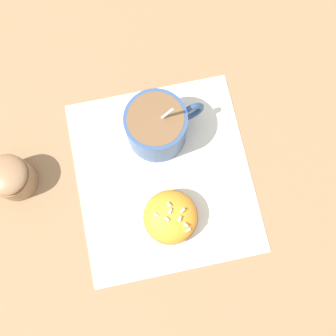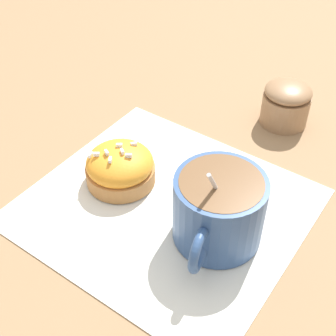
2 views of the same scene
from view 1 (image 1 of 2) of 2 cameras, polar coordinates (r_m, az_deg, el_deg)
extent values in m
plane|color=#93704C|center=(0.61, -0.64, -1.19)|extent=(3.00, 3.00, 0.00)
cube|color=white|center=(0.61, -0.64, -1.16)|extent=(0.30, 0.28, 0.00)
cylinder|color=#335184|center=(0.59, -1.28, 6.03)|extent=(0.09, 0.09, 0.07)
cylinder|color=brown|center=(0.56, -1.35, 7.04)|extent=(0.08, 0.08, 0.01)
torus|color=#335184|center=(0.60, 3.30, 8.09)|extent=(0.02, 0.05, 0.04)
ellipsoid|color=silver|center=(0.62, 1.26, 5.54)|extent=(0.02, 0.02, 0.01)
cylinder|color=silver|center=(0.57, -1.74, 6.58)|extent=(0.00, 0.05, 0.09)
cylinder|color=#B2753D|center=(0.59, 0.60, -7.17)|extent=(0.08, 0.08, 0.02)
ellipsoid|color=orange|center=(0.57, 0.62, -7.01)|extent=(0.08, 0.08, 0.04)
cube|color=white|center=(0.55, 2.12, -6.19)|extent=(0.01, 0.01, 0.00)
cube|color=white|center=(0.56, -1.82, -6.77)|extent=(0.01, 0.01, 0.00)
cube|color=white|center=(0.55, -0.18, -7.41)|extent=(0.01, 0.01, 0.00)
cube|color=white|center=(0.55, -0.14, -6.35)|extent=(0.01, 0.01, 0.00)
cube|color=white|center=(0.55, 2.58, -8.26)|extent=(0.01, 0.01, 0.00)
cube|color=white|center=(0.55, 0.41, -5.29)|extent=(0.01, 0.01, 0.00)
cube|color=white|center=(0.55, 1.70, -7.39)|extent=(0.01, 0.01, 0.00)
cube|color=white|center=(0.56, 2.91, -8.99)|extent=(0.01, 0.01, 0.00)
cylinder|color=#99704C|center=(0.63, -21.56, -1.45)|extent=(0.06, 0.06, 0.04)
ellipsoid|color=#99704C|center=(0.61, -22.50, -0.94)|extent=(0.06, 0.06, 0.02)
camera|label=2|loc=(0.50, 38.43, 40.96)|focal=50.00mm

